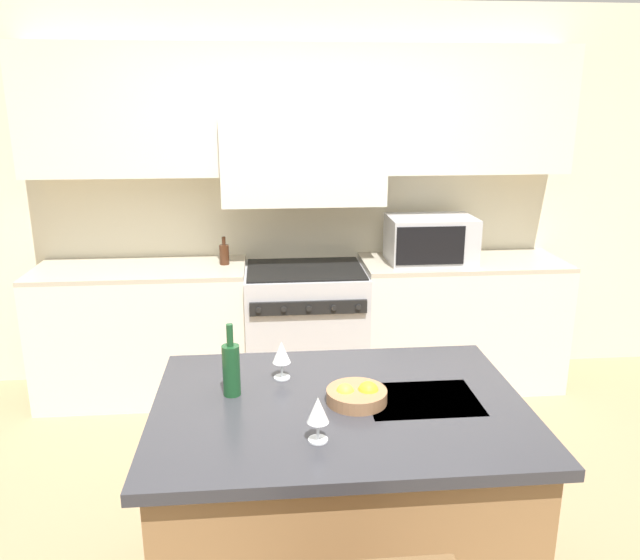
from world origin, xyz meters
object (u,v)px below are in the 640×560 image
microwave (430,239)px  wine_glass_far (282,354)px  fruit_bowl (357,395)px  oil_bottle_on_counter (224,254)px  wine_glass_near (318,411)px  wine_bottle (231,368)px  range_stove (305,330)px

microwave → wine_glass_far: (-1.11, -1.78, -0.08)m
wine_glass_far → fruit_bowl: size_ratio=0.69×
wine_glass_far → microwave: bearing=58.2°
fruit_bowl → oil_bottle_on_counter: oil_bottle_on_counter is taller
wine_glass_near → oil_bottle_on_counter: (-0.45, 2.34, -0.01)m
microwave → wine_glass_near: 2.51m
wine_bottle → microwave: bearing=55.7°
oil_bottle_on_counter → range_stove: bearing=-5.8°
wine_glass_near → wine_glass_far: (-0.11, 0.52, 0.00)m
microwave → oil_bottle_on_counter: bearing=178.5°
wine_bottle → oil_bottle_on_counter: bearing=94.0°
wine_glass_near → wine_glass_far: size_ratio=1.00×
wine_bottle → fruit_bowl: bearing=-12.5°
wine_bottle → fruit_bowl: (0.49, -0.11, -0.08)m
range_stove → wine_glass_far: size_ratio=5.56×
wine_glass_far → fruit_bowl: 0.38m
range_stove → microwave: microwave is taller
oil_bottle_on_counter → wine_glass_near: bearing=-79.1°
wine_glass_far → fruit_bowl: (0.29, -0.24, -0.08)m
wine_glass_near → oil_bottle_on_counter: bearing=100.9°
oil_bottle_on_counter → microwave: bearing=-1.5°
range_stove → wine_glass_near: (-0.11, -2.28, 0.57)m
microwave → wine_glass_near: size_ratio=3.64×
fruit_bowl → wine_glass_far: bearing=139.5°
wine_bottle → wine_glass_far: bearing=33.9°
wine_glass_far → oil_bottle_on_counter: size_ratio=0.84×
wine_glass_far → oil_bottle_on_counter: bearing=100.6°
range_stove → wine_bottle: (-0.42, -1.90, 0.57)m
range_stove → fruit_bowl: size_ratio=3.85×
wine_glass_near → fruit_bowl: bearing=56.8°
range_stove → wine_bottle: wine_bottle is taller
range_stove → wine_bottle: bearing=-102.5°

